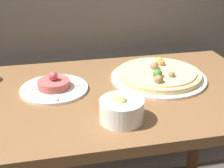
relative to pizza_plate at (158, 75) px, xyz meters
name	(u,v)px	position (x,y,z in m)	size (l,w,h in m)	color
dining_table	(104,123)	(-0.22, -0.07, -0.15)	(1.18, 0.66, 0.78)	brown
pizza_plate	(158,75)	(0.00, 0.00, 0.00)	(0.36, 0.36, 0.06)	white
tartare_plate	(54,87)	(-0.39, -0.01, 0.00)	(0.24, 0.24, 0.07)	white
small_bowl	(121,110)	(-0.21, -0.26, 0.02)	(0.13, 0.13, 0.08)	white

